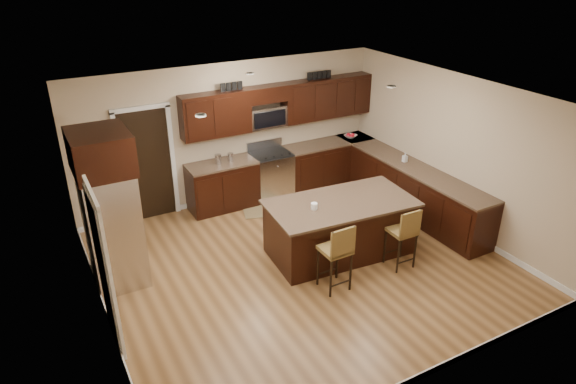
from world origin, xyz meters
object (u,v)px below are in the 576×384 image
island (340,229)px  refrigerator (110,208)px  stool_right (404,232)px  range (271,174)px  stool_left (338,250)px

island → refrigerator: size_ratio=1.03×
stool_right → range: bearing=102.3°
stool_left → stool_right: size_ratio=1.05×
island → stool_left: bearing=-121.6°
refrigerator → island: bearing=-16.1°
stool_right → refrigerator: size_ratio=0.44×
range → refrigerator: (-3.30, -1.45, 0.74)m
range → stool_right: bearing=-78.8°
stool_left → island: bearing=52.9°
stool_left → range: bearing=78.9°
stool_left → refrigerator: size_ratio=0.46×
island → stool_right: size_ratio=2.37×
stool_right → refrigerator: bearing=156.5°
range → stool_left: (-0.58, -3.26, 0.20)m
stool_left → stool_right: (1.23, 0.00, -0.03)m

